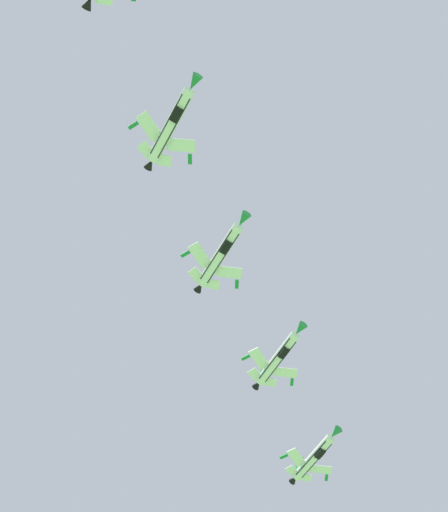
{
  "coord_description": "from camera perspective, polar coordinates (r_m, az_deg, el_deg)",
  "views": [
    {
      "loc": [
        -3.0,
        -6.67,
        1.64
      ],
      "look_at": [
        -38.48,
        33.32,
        91.66
      ],
      "focal_mm": 47.36,
      "sensor_mm": 36.0,
      "label": 1
    }
  ],
  "objects": [
    {
      "name": "fighter_jet_left_wing",
      "position": [
        98.41,
        -4.45,
        11.05
      ],
      "size": [
        15.49,
        10.17,
        4.39
      ],
      "rotation": [
        0.0,
        -0.17,
        4.38
      ],
      "color": "silver"
    },
    {
      "name": "fighter_jet_right_wing",
      "position": [
        104.64,
        -0.27,
        0.18
      ],
      "size": [
        15.49,
        10.15,
        4.38
      ],
      "rotation": [
        0.0,
        -0.19,
        4.38
      ],
      "color": "silver"
    },
    {
      "name": "fighter_jet_left_outer",
      "position": [
        117.94,
        4.61,
        -8.52
      ],
      "size": [
        15.49,
        10.22,
        4.38
      ],
      "rotation": [
        0.0,
        -0.12,
        4.38
      ],
      "color": "silver"
    },
    {
      "name": "fighter_jet_right_outer",
      "position": [
        131.63,
        7.64,
        -16.43
      ],
      "size": [
        15.49,
        10.24,
        4.38
      ],
      "rotation": [
        0.0,
        -0.11,
        4.38
      ],
      "color": "silver"
    }
  ]
}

